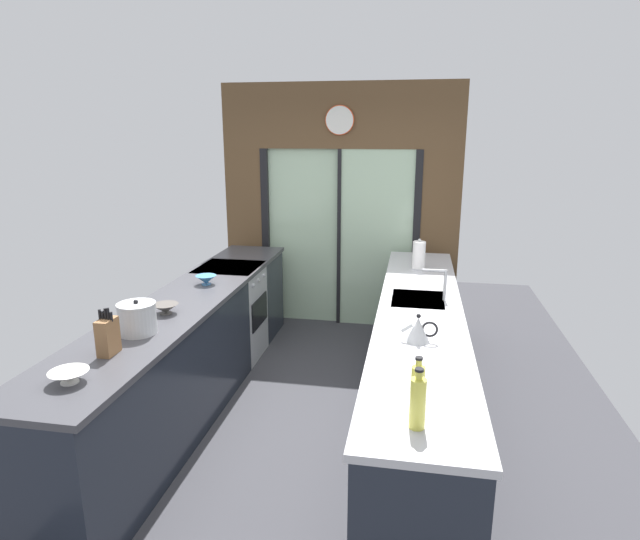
# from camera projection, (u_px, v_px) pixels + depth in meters

# --- Properties ---
(ground_plane) EXTENTS (5.04, 7.60, 0.02)m
(ground_plane) POSITION_uv_depth(u_px,v_px,m) (308.00, 394.00, 4.58)
(ground_plane) COLOR #38383D
(back_wall_unit) EXTENTS (2.64, 0.12, 2.70)m
(back_wall_unit) POSITION_uv_depth(u_px,v_px,m) (340.00, 192.00, 5.90)
(back_wall_unit) COLOR brown
(back_wall_unit) RESTS_ON ground_plane
(left_counter_run) EXTENTS (0.62, 3.80, 0.92)m
(left_counter_run) POSITION_uv_depth(u_px,v_px,m) (183.00, 357.00, 4.17)
(left_counter_run) COLOR #1E232D
(left_counter_run) RESTS_ON ground_plane
(right_counter_run) EXTENTS (0.62, 3.80, 0.92)m
(right_counter_run) POSITION_uv_depth(u_px,v_px,m) (418.00, 366.00, 4.02)
(right_counter_run) COLOR #1E232D
(right_counter_run) RESTS_ON ground_plane
(sink_faucet) EXTENTS (0.19, 0.02, 0.24)m
(sink_faucet) POSITION_uv_depth(u_px,v_px,m) (441.00, 279.00, 4.07)
(sink_faucet) COLOR #B7BABC
(sink_faucet) RESTS_ON right_counter_run
(oven_range) EXTENTS (0.60, 0.60, 0.92)m
(oven_range) POSITION_uv_depth(u_px,v_px,m) (231.00, 312.00, 5.24)
(oven_range) COLOR #B7BABC
(oven_range) RESTS_ON ground_plane
(mixing_bowl_near) EXTENTS (0.20, 0.20, 0.07)m
(mixing_bowl_near) POSITION_uv_depth(u_px,v_px,m) (69.00, 376.00, 2.75)
(mixing_bowl_near) COLOR silver
(mixing_bowl_near) RESTS_ON left_counter_run
(mixing_bowl_mid) EXTENTS (0.19, 0.19, 0.07)m
(mixing_bowl_mid) POSITION_uv_depth(u_px,v_px,m) (166.00, 308.00, 3.80)
(mixing_bowl_mid) COLOR #514C47
(mixing_bowl_mid) RESTS_ON left_counter_run
(mixing_bowl_far) EXTENTS (0.18, 0.18, 0.08)m
(mixing_bowl_far) POSITION_uv_depth(u_px,v_px,m) (206.00, 280.00, 4.52)
(mixing_bowl_far) COLOR teal
(mixing_bowl_far) RESTS_ON left_counter_run
(knife_block) EXTENTS (0.09, 0.14, 0.29)m
(knife_block) POSITION_uv_depth(u_px,v_px,m) (108.00, 336.00, 3.09)
(knife_block) COLOR brown
(knife_block) RESTS_ON left_counter_run
(stock_pot) EXTENTS (0.25, 0.25, 0.23)m
(stock_pot) POSITION_uv_depth(u_px,v_px,m) (137.00, 318.00, 3.41)
(stock_pot) COLOR #B7BABC
(stock_pot) RESTS_ON left_counter_run
(kettle) EXTENTS (0.23, 0.15, 0.18)m
(kettle) POSITION_uv_depth(u_px,v_px,m) (418.00, 330.00, 3.28)
(kettle) COLOR #B7BABC
(kettle) RESTS_ON right_counter_run
(soap_bottle_near) EXTENTS (0.07, 0.07, 0.28)m
(soap_bottle_near) POSITION_uv_depth(u_px,v_px,m) (418.00, 402.00, 2.32)
(soap_bottle_near) COLOR #D1CC4C
(soap_bottle_near) RESTS_ON right_counter_run
(soap_bottle_far) EXTENTS (0.07, 0.07, 0.25)m
(soap_bottle_far) POSITION_uv_depth(u_px,v_px,m) (418.00, 385.00, 2.51)
(soap_bottle_far) COLOR #D1CC4C
(soap_bottle_far) RESTS_ON right_counter_run
(paper_towel_roll) EXTENTS (0.14, 0.14, 0.29)m
(paper_towel_roll) POSITION_uv_depth(u_px,v_px,m) (419.00, 255.00, 5.00)
(paper_towel_roll) COLOR #B7BABC
(paper_towel_roll) RESTS_ON right_counter_run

